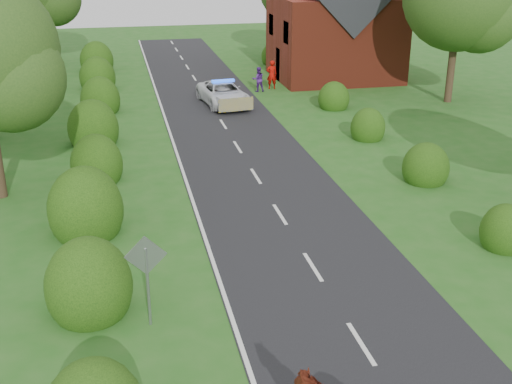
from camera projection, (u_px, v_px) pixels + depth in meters
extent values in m
plane|color=#235F19|center=(361.00, 344.00, 15.76)|extent=(120.00, 120.00, 0.00)
cube|color=black|center=(242.00, 154.00, 29.34)|extent=(6.00, 70.00, 0.02)
cube|color=white|center=(361.00, 343.00, 15.76)|extent=(0.12, 1.80, 0.01)
cube|color=white|center=(313.00, 267.00, 19.38)|extent=(0.12, 1.80, 0.01)
cube|color=white|center=(280.00, 214.00, 23.00)|extent=(0.12, 1.80, 0.01)
cube|color=white|center=(256.00, 176.00, 26.62)|extent=(0.12, 1.80, 0.01)
cube|color=white|center=(238.00, 147.00, 30.24)|extent=(0.12, 1.80, 0.01)
cube|color=white|center=(223.00, 124.00, 33.86)|extent=(0.12, 1.80, 0.01)
cube|color=white|center=(212.00, 106.00, 37.48)|extent=(0.12, 1.80, 0.01)
cube|color=white|center=(202.00, 90.00, 41.10)|extent=(0.12, 1.80, 0.01)
cube|color=white|center=(194.00, 78.00, 44.72)|extent=(0.12, 1.80, 0.01)
cube|color=white|center=(187.00, 67.00, 48.34)|extent=(0.12, 1.80, 0.01)
cube|color=white|center=(181.00, 58.00, 51.96)|extent=(0.12, 1.80, 0.01)
cube|color=white|center=(176.00, 50.00, 55.59)|extent=(0.12, 1.80, 0.01)
cube|color=white|center=(172.00, 42.00, 59.21)|extent=(0.12, 1.80, 0.01)
cube|color=white|center=(178.00, 158.00, 28.75)|extent=(0.12, 70.00, 0.01)
ellipsoid|color=#163A0D|center=(89.00, 286.00, 16.90)|extent=(2.30, 2.41, 2.70)
ellipsoid|color=#163A0D|center=(86.00, 210.00, 21.36)|extent=(2.50, 2.62, 3.00)
ellipsoid|color=#163A0D|center=(97.00, 164.00, 25.99)|extent=(2.10, 2.20, 2.50)
ellipsoid|color=#163A0D|center=(93.00, 129.00, 30.45)|extent=(2.40, 2.52, 2.80)
ellipsoid|color=#163A0D|center=(100.00, 100.00, 35.96)|extent=(2.20, 2.31, 2.60)
ellipsoid|color=#163A0D|center=(97.00, 78.00, 41.34)|extent=(2.30, 2.41, 2.70)
ellipsoid|color=#163A0D|center=(97.00, 60.00, 46.74)|extent=(2.40, 2.52, 2.80)
ellipsoid|color=#163A0D|center=(505.00, 232.00, 20.47)|extent=(1.60, 1.68, 1.90)
ellipsoid|color=#163A0D|center=(426.00, 168.00, 25.92)|extent=(1.90, 2.00, 2.10)
ellipsoid|color=#163A0D|center=(368.00, 128.00, 31.34)|extent=(1.70, 1.78, 2.00)
ellipsoid|color=#163A0D|center=(334.00, 99.00, 36.84)|extent=(1.80, 1.89, 2.00)
ellipsoid|color=#163A0D|center=(272.00, 57.00, 49.47)|extent=(1.70, 1.78, 2.00)
sphere|color=#416220|center=(9.00, 77.00, 22.56)|extent=(3.92, 3.92, 3.92)
cylinder|color=#332316|center=(43.00, 36.00, 49.09)|extent=(0.44, 0.44, 4.18)
cylinder|color=#332316|center=(452.00, 65.00, 37.66)|extent=(0.44, 0.44, 4.40)
sphere|color=#416220|center=(481.00, 13.00, 36.18)|extent=(4.48, 4.48, 4.48)
cylinder|color=#332316|center=(296.00, 33.00, 51.22)|extent=(0.44, 0.44, 3.96)
cylinder|color=gray|center=(148.00, 287.00, 16.16)|extent=(0.08, 0.08, 2.20)
cube|color=gray|center=(146.00, 255.00, 15.82)|extent=(1.06, 0.04, 1.06)
cube|color=maroon|center=(335.00, 38.00, 43.79)|extent=(8.00, 7.00, 5.50)
imported|color=silver|center=(223.00, 94.00, 37.50)|extent=(2.79, 5.07, 1.35)
cube|color=yellow|center=(236.00, 105.00, 35.38)|extent=(2.00, 0.30, 0.74)
cube|color=blue|center=(223.00, 81.00, 37.22)|extent=(1.36, 0.44, 0.14)
imported|color=#B00D06|center=(272.00, 75.00, 41.35)|extent=(0.70, 0.48, 1.84)
imported|color=#4D1F7B|center=(258.00, 79.00, 40.67)|extent=(0.77, 0.61, 1.56)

